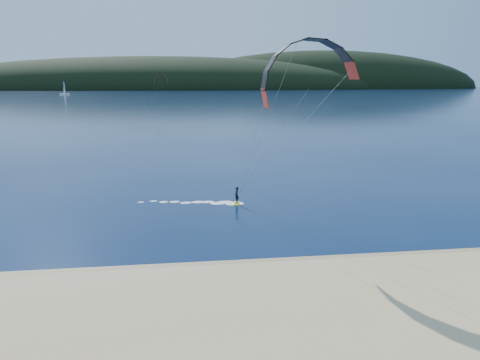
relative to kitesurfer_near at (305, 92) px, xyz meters
name	(u,v)px	position (x,y,z in m)	size (l,w,h in m)	color
ground	(230,304)	(-7.75, -13.33, -11.73)	(1800.00, 1800.00, 0.00)	#08183A
wet_sand	(224,269)	(-7.75, -8.83, -11.68)	(220.00, 2.50, 0.10)	#8D7952
headland	(192,89)	(-7.12, 731.96, -11.73)	(1200.00, 310.00, 140.00)	black
kitesurfer_near	(305,92)	(0.00, 0.00, 0.00)	(20.60, 9.79, 15.45)	#BFE21A
kitesurfer_far	(161,82)	(-24.99, 185.74, 0.86)	(10.85, 5.90, 14.73)	#BFE21A
sailboat	(65,94)	(-133.38, 392.23, -10.77)	(9.04, 5.91, 13.04)	white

